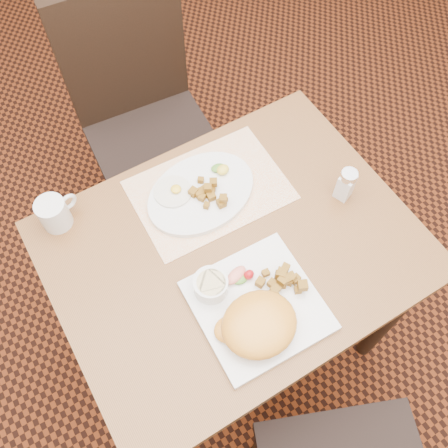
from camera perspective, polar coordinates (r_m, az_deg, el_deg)
ground at (r=1.95m, az=0.78°, el=-12.60°), size 8.00×8.00×0.00m
table at (r=1.35m, az=1.11°, el=-4.66°), size 0.90×0.70×0.75m
chair_far at (r=1.81m, az=-9.15°, el=12.31°), size 0.45×0.46×0.97m
placemat at (r=1.34m, az=-1.65°, el=3.91°), size 0.41×0.29×0.00m
plate_square at (r=1.18m, az=3.83°, el=-9.27°), size 0.29×0.29×0.02m
plate_oval at (r=1.32m, az=-2.64°, el=3.56°), size 0.34×0.27×0.02m
hollandaise_mound at (r=1.13m, az=3.95°, el=-11.41°), size 0.18×0.16×0.06m
ramekin at (r=1.17m, az=-1.53°, el=-6.98°), size 0.08×0.08×0.05m
garnish_sq at (r=1.19m, az=1.84°, el=-5.93°), size 0.07×0.05×0.03m
fried_egg at (r=1.31m, az=-5.82°, el=3.75°), size 0.10×0.10×0.02m
garnish_ov at (r=1.34m, az=-0.34°, el=6.31°), size 0.05×0.05×0.02m
salt_shaker at (r=1.32m, az=13.76°, el=4.45°), size 0.05×0.05×0.10m
coffee_mug at (r=1.32m, az=-18.80°, el=1.19°), size 0.11×0.08×0.09m
home_fries_sq at (r=1.19m, az=6.80°, el=-6.40°), size 0.10×0.10×0.04m
home_fries_ov at (r=1.30m, az=-1.74°, el=3.57°), size 0.08×0.11×0.03m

